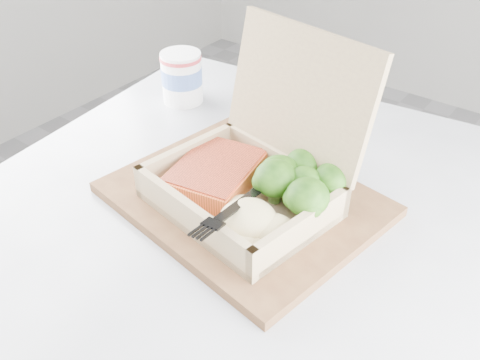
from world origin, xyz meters
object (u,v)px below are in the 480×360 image
Objects in this scene: serving_tray at (244,199)px; takeout_container at (259,163)px; cafe_table at (253,302)px; paper_cup at (182,76)px.

takeout_container is at bearing 39.25° from serving_tray.
paper_cup is at bearing 148.82° from cafe_table.
cafe_table is at bearing -74.77° from takeout_container.
paper_cup is (-0.27, 0.16, 0.22)m from cafe_table.
cafe_table is 0.24m from takeout_container.
takeout_container is 0.30m from paper_cup.
paper_cup reaches higher than serving_tray.
cafe_table is 3.31× the size of takeout_container.
paper_cup reaches higher than cafe_table.
cafe_table is 0.38m from paper_cup.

